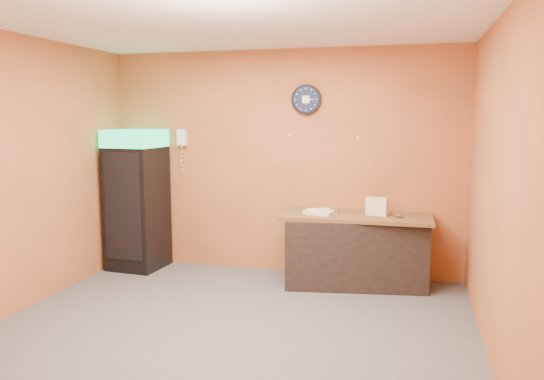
% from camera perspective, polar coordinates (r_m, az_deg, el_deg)
% --- Properties ---
extents(floor, '(4.50, 4.50, 0.00)m').
position_cam_1_polar(floor, '(5.15, -4.47, -14.68)').
color(floor, '#47474C').
rests_on(floor, ground).
extents(back_wall, '(4.50, 0.02, 2.80)m').
position_cam_1_polar(back_wall, '(6.70, 1.04, 2.98)').
color(back_wall, '#C16236').
rests_on(back_wall, floor).
extents(left_wall, '(0.02, 4.00, 2.80)m').
position_cam_1_polar(left_wall, '(5.92, -25.65, 1.56)').
color(left_wall, '#C16236').
rests_on(left_wall, floor).
extents(right_wall, '(0.02, 4.00, 2.80)m').
position_cam_1_polar(right_wall, '(4.57, 23.05, 0.05)').
color(right_wall, '#C16236').
rests_on(right_wall, floor).
extents(ceiling, '(4.50, 4.00, 0.02)m').
position_cam_1_polar(ceiling, '(4.82, -4.84, 17.74)').
color(ceiling, white).
rests_on(ceiling, back_wall).
extents(beverage_cooler, '(0.68, 0.69, 1.81)m').
position_cam_1_polar(beverage_cooler, '(7.07, -14.44, -1.21)').
color(beverage_cooler, black).
rests_on(beverage_cooler, floor).
extents(prep_counter, '(1.69, 0.95, 0.80)m').
position_cam_1_polar(prep_counter, '(6.35, 8.91, -6.54)').
color(prep_counter, black).
rests_on(prep_counter, floor).
extents(wall_clock, '(0.37, 0.06, 0.37)m').
position_cam_1_polar(wall_clock, '(6.58, 3.71, 9.69)').
color(wall_clock, black).
rests_on(wall_clock, back_wall).
extents(wall_phone, '(0.12, 0.10, 0.22)m').
position_cam_1_polar(wall_phone, '(7.06, -9.70, 5.59)').
color(wall_phone, white).
rests_on(wall_phone, back_wall).
extents(butcher_paper, '(1.76, 0.75, 0.04)m').
position_cam_1_polar(butcher_paper, '(6.26, 8.99, -2.81)').
color(butcher_paper, brown).
rests_on(butcher_paper, prep_counter).
extents(sub_roll_stack, '(0.26, 0.15, 0.21)m').
position_cam_1_polar(sub_roll_stack, '(6.22, 11.22, -1.75)').
color(sub_roll_stack, beige).
rests_on(sub_roll_stack, butcher_paper).
extents(wrapped_sandwich_left, '(0.28, 0.15, 0.04)m').
position_cam_1_polar(wrapped_sandwich_left, '(6.24, 4.58, -2.41)').
color(wrapped_sandwich_left, silver).
rests_on(wrapped_sandwich_left, butcher_paper).
extents(wrapped_sandwich_mid, '(0.32, 0.19, 0.04)m').
position_cam_1_polar(wrapped_sandwich_mid, '(6.18, 5.05, -2.49)').
color(wrapped_sandwich_mid, silver).
rests_on(wrapped_sandwich_mid, butcher_paper).
extents(wrapped_sandwich_right, '(0.30, 0.20, 0.04)m').
position_cam_1_polar(wrapped_sandwich_right, '(6.37, 4.99, -2.20)').
color(wrapped_sandwich_right, silver).
rests_on(wrapped_sandwich_right, butcher_paper).
extents(kitchen_tool, '(0.06, 0.06, 0.06)m').
position_cam_1_polar(kitchen_tool, '(6.41, 6.94, -2.08)').
color(kitchen_tool, silver).
rests_on(kitchen_tool, butcher_paper).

